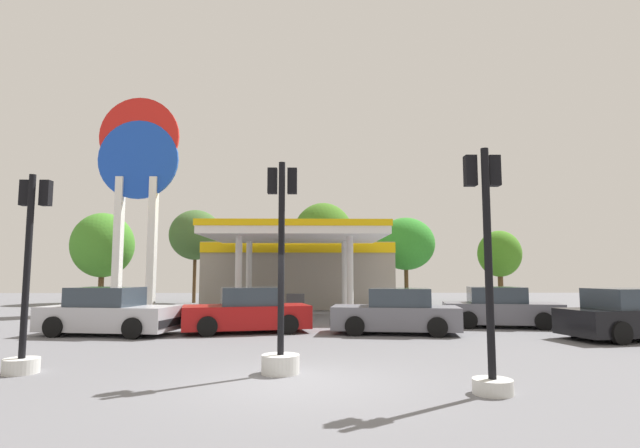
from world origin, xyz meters
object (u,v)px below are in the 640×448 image
car_2 (109,313)px  tree_2 (323,235)px  traffic_signal_2 (488,294)px  tree_1 (196,235)px  car_3 (632,316)px  tree_3 (406,244)px  tree_4 (499,254)px  tree_0 (103,245)px  car_1 (500,309)px  traffic_signal_1 (26,301)px  car_4 (396,313)px  car_0 (247,312)px  traffic_signal_0 (281,310)px  station_pole_sign (138,174)px

car_2 → tree_2: tree_2 is taller
traffic_signal_2 → tree_1: (-11.76, 27.19, 3.21)m
car_3 → tree_1: size_ratio=0.71×
tree_3 → tree_2: bearing=172.9°
traffic_signal_2 → tree_4: size_ratio=0.81×
tree_0 → tree_1: (6.72, 0.08, 0.76)m
car_1 → car_3: 4.69m
traffic_signal_1 → tree_0: size_ratio=0.65×
car_2 → tree_4: 29.52m
traffic_signal_2 → tree_3: size_ratio=0.71×
tree_0 → tree_1: tree_1 is taller
tree_3 → traffic_signal_2: bearing=-97.9°
traffic_signal_2 → tree_1: tree_1 is taller
car_2 → car_4: car_2 is taller
car_0 → traffic_signal_1: bearing=-117.9°
car_0 → traffic_signal_0: (1.68, -7.31, 0.59)m
car_0 → car_4: size_ratio=1.03×
car_3 → tree_1: (-18.91, 20.21, 4.21)m
station_pole_sign → tree_0: 10.96m
tree_2 → tree_4: 13.70m
car_1 → tree_1: 23.40m
car_1 → car_4: car_4 is taller
car_2 → station_pole_sign: bearing=105.6°
traffic_signal_0 → tree_1: tree_1 is taller
car_2 → tree_3: (13.92, 18.39, 3.55)m
tree_2 → car_3: bearing=-65.3°
car_0 → traffic_signal_2: bearing=-58.9°
car_0 → car_3: 12.83m
tree_1 → tree_4: (23.02, 1.35, -1.32)m
car_2 → car_4: 10.01m
car_0 → tree_0: (-12.98, 17.99, 3.46)m
car_4 → traffic_signal_1: size_ratio=1.09×
car_0 → traffic_signal_2: (5.51, -9.12, 1.01)m
traffic_signal_1 → car_4: bearing=36.5°
car_3 → traffic_signal_0: traffic_signal_0 is taller
traffic_signal_2 → tree_3: 27.25m
station_pole_sign → tree_0: bearing=122.2°
station_pole_sign → tree_1: station_pole_sign is taller
traffic_signal_0 → car_4: bearing=62.1°
traffic_signal_2 → tree_1: bearing=113.4°
traffic_signal_2 → tree_4: bearing=68.5°
car_2 → car_3: bearing=-4.9°
tree_2 → tree_4: tree_2 is taller
traffic_signal_0 → tree_1: (-7.93, 25.38, 3.62)m
tree_4 → car_1: bearing=-111.3°
tree_4 → traffic_signal_1: bearing=-127.7°
car_2 → traffic_signal_2: 13.31m
traffic_signal_2 → tree_1: size_ratio=0.65×
station_pole_sign → car_3: 24.10m
car_2 → tree_1: (-1.55, 18.71, 4.21)m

